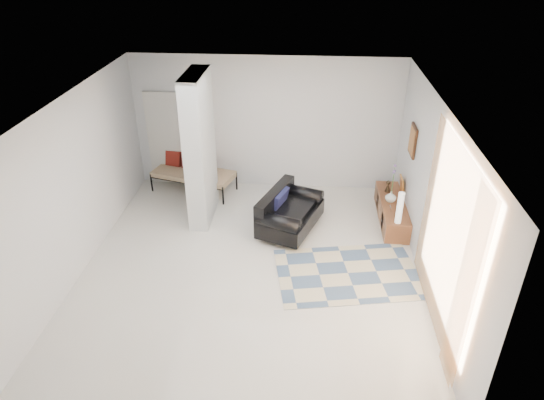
{
  "coord_description": "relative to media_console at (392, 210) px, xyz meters",
  "views": [
    {
      "loc": [
        0.84,
        -6.44,
        4.94
      ],
      "look_at": [
        0.3,
        0.6,
        0.96
      ],
      "focal_mm": 32.0,
      "sensor_mm": 36.0,
      "label": 1
    }
  ],
  "objects": [
    {
      "name": "partition_column",
      "position": [
        -3.62,
        -0.1,
        1.19
      ],
      "size": [
        0.35,
        1.2,
        2.8
      ],
      "primitive_type": "cube",
      "color": "silver",
      "rests_on": "floor"
    },
    {
      "name": "wall_front",
      "position": [
        -2.52,
        -4.7,
        1.19
      ],
      "size": [
        6.0,
        0.0,
        6.0
      ],
      "primitive_type": "plane",
      "rotation": [
        -1.57,
        0.0,
        0.0
      ],
      "color": "silver",
      "rests_on": "ground"
    },
    {
      "name": "loveseat",
      "position": [
        -1.98,
        -0.48,
        0.16
      ],
      "size": [
        1.26,
        1.61,
        0.76
      ],
      "rotation": [
        0.0,
        0.0,
        -0.35
      ],
      "color": "silver",
      "rests_on": "floor"
    },
    {
      "name": "vase",
      "position": [
        -0.05,
        -0.0,
        0.3
      ],
      "size": [
        0.21,
        0.21,
        0.22
      ],
      "primitive_type": "imported",
      "rotation": [
        0.0,
        0.0,
        0.02
      ],
      "color": "white",
      "rests_on": "media_console"
    },
    {
      "name": "media_console",
      "position": [
        0.0,
        0.0,
        0.0
      ],
      "size": [
        0.45,
        1.72,
        0.8
      ],
      "color": "brown",
      "rests_on": "floor"
    },
    {
      "name": "wall_left",
      "position": [
        -5.27,
        -1.7,
        1.19
      ],
      "size": [
        0.0,
        6.0,
        6.0
      ],
      "primitive_type": "plane",
      "rotation": [
        1.57,
        0.0,
        1.57
      ],
      "color": "silver",
      "rests_on": "ground"
    },
    {
      "name": "daybed",
      "position": [
        -4.06,
        0.93,
        0.21
      ],
      "size": [
        1.83,
        1.15,
        0.77
      ],
      "rotation": [
        0.0,
        0.0,
        -0.27
      ],
      "color": "black",
      "rests_on": "floor"
    },
    {
      "name": "wall_right",
      "position": [
        0.23,
        -1.7,
        1.19
      ],
      "size": [
        0.0,
        6.0,
        6.0
      ],
      "primitive_type": "plane",
      "rotation": [
        1.57,
        0.0,
        -1.57
      ],
      "color": "silver",
      "rests_on": "ground"
    },
    {
      "name": "wall_back",
      "position": [
        -2.52,
        1.3,
        1.19
      ],
      "size": [
        6.0,
        0.0,
        6.0
      ],
      "primitive_type": "plane",
      "rotation": [
        1.57,
        0.0,
        0.0
      ],
      "color": "silver",
      "rests_on": "ground"
    },
    {
      "name": "area_rug",
      "position": [
        -0.92,
        -1.76,
        -0.2
      ],
      "size": [
        2.52,
        1.91,
        0.01
      ],
      "primitive_type": "cube",
      "rotation": [
        0.0,
        0.0,
        0.18
      ],
      "color": "beige",
      "rests_on": "floor"
    },
    {
      "name": "ceiling",
      "position": [
        -2.52,
        -1.7,
        2.59
      ],
      "size": [
        6.0,
        6.0,
        0.0
      ],
      "primitive_type": "plane",
      "rotation": [
        3.14,
        0.0,
        0.0
      ],
      "color": "white",
      "rests_on": "wall_back"
    },
    {
      "name": "floor",
      "position": [
        -2.52,
        -1.7,
        -0.21
      ],
      "size": [
        6.0,
        6.0,
        0.0
      ],
      "primitive_type": "plane",
      "color": "silver",
      "rests_on": "ground"
    },
    {
      "name": "hallway_door",
      "position": [
        -4.62,
        1.26,
        0.81
      ],
      "size": [
        0.85,
        0.06,
        2.04
      ],
      "primitive_type": "cube",
      "color": "silver",
      "rests_on": "floor"
    },
    {
      "name": "cylinder_lamp",
      "position": [
        -0.02,
        -0.75,
        0.49
      ],
      "size": [
        0.11,
        0.11,
        0.59
      ],
      "primitive_type": "cylinder",
      "color": "silver",
      "rests_on": "media_console"
    },
    {
      "name": "bronze_figurine",
      "position": [
        -0.05,
        0.4,
        0.31
      ],
      "size": [
        0.13,
        0.13,
        0.23
      ],
      "primitive_type": null,
      "rotation": [
        0.0,
        0.0,
        -0.11
      ],
      "color": "black",
      "rests_on": "media_console"
    },
    {
      "name": "wall_art",
      "position": [
        0.2,
        -0.0,
        1.44
      ],
      "size": [
        0.04,
        0.45,
        0.55
      ],
      "primitive_type": "cube",
      "color": "#3A1E0F",
      "rests_on": "wall_right"
    },
    {
      "name": "curtain",
      "position": [
        0.15,
        -2.85,
        1.24
      ],
      "size": [
        0.0,
        2.55,
        2.55
      ],
      "primitive_type": "plane",
      "rotation": [
        1.57,
        0.0,
        1.57
      ],
      "color": "orange",
      "rests_on": "wall_right"
    }
  ]
}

